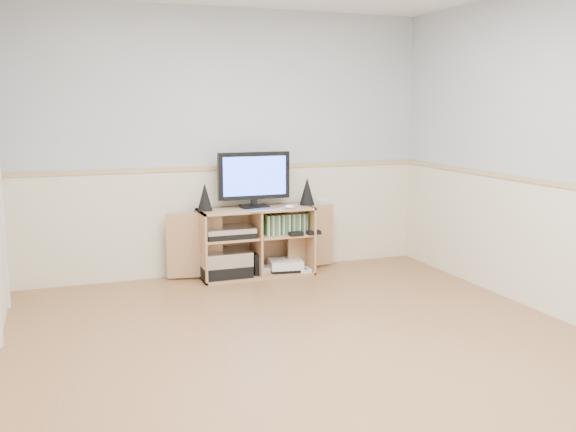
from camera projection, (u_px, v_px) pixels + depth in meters
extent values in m
cube|color=#AD744C|center=(317.00, 354.00, 4.21)|extent=(4.00, 4.50, 0.02)
cube|color=silver|center=(572.00, 154.00, 4.69)|extent=(0.02, 4.50, 2.50)
cube|color=silver|center=(226.00, 143.00, 6.09)|extent=(4.00, 0.02, 2.50)
cube|color=beige|center=(228.00, 221.00, 6.20)|extent=(4.00, 0.01, 1.00)
cube|color=tan|center=(227.00, 168.00, 6.11)|extent=(4.00, 0.02, 0.04)
cube|color=tan|center=(256.00, 274.00, 6.15)|extent=(1.08, 0.40, 0.02)
cube|color=tan|center=(256.00, 209.00, 6.05)|extent=(1.08, 0.40, 0.02)
cube|color=tan|center=(202.00, 246.00, 5.92)|extent=(0.02, 0.40, 0.65)
cube|color=tan|center=(308.00, 238.00, 6.28)|extent=(0.02, 0.40, 0.65)
cube|color=tan|center=(250.00, 238.00, 6.28)|extent=(1.08, 0.02, 0.65)
cube|color=tan|center=(256.00, 242.00, 6.10)|extent=(0.02, 0.38, 0.61)
cube|color=tan|center=(229.00, 238.00, 6.00)|extent=(0.51, 0.36, 0.02)
cube|color=tan|center=(283.00, 234.00, 6.18)|extent=(0.51, 0.36, 0.02)
cube|color=tan|center=(195.00, 245.00, 5.95)|extent=(0.51, 0.11, 0.61)
cube|color=tan|center=(311.00, 237.00, 6.35)|extent=(0.51, 0.11, 0.61)
cube|color=black|center=(254.00, 206.00, 6.09)|extent=(0.26, 0.18, 0.02)
cube|color=black|center=(254.00, 202.00, 6.08)|extent=(0.05, 0.04, 0.06)
cube|color=black|center=(254.00, 176.00, 6.04)|extent=(0.70, 0.05, 0.45)
cube|color=#3059FF|center=(255.00, 176.00, 6.01)|extent=(0.61, 0.01, 0.36)
cone|color=black|center=(205.00, 197.00, 5.88)|extent=(0.14, 0.14, 0.26)
cone|color=black|center=(307.00, 191.00, 6.22)|extent=(0.15, 0.15, 0.27)
cube|color=white|center=(263.00, 210.00, 5.92)|extent=(0.33, 0.20, 0.01)
ellipsoid|color=white|center=(290.00, 207.00, 6.01)|extent=(0.11, 0.08, 0.04)
cube|color=black|center=(225.00, 270.00, 6.03)|extent=(0.46, 0.34, 0.11)
cube|color=silver|center=(225.00, 258.00, 6.01)|extent=(0.46, 0.34, 0.13)
cube|color=black|center=(229.00, 234.00, 5.99)|extent=(0.46, 0.32, 0.05)
cube|color=silver|center=(229.00, 229.00, 5.98)|extent=(0.46, 0.32, 0.05)
cube|color=black|center=(255.00, 264.00, 6.08)|extent=(0.04, 0.14, 0.20)
cube|color=white|center=(272.00, 268.00, 6.23)|extent=(0.23, 0.19, 0.05)
cube|color=black|center=(285.00, 269.00, 6.23)|extent=(0.33, 0.28, 0.03)
cube|color=white|center=(285.00, 264.00, 6.22)|extent=(0.34, 0.30, 0.08)
cube|color=white|center=(308.00, 269.00, 6.22)|extent=(0.04, 0.14, 0.03)
cube|color=white|center=(300.00, 266.00, 6.36)|extent=(0.09, 0.15, 0.03)
cube|color=#3F8C3F|center=(285.00, 224.00, 6.15)|extent=(0.42, 0.13, 0.19)
cube|color=white|center=(323.00, 206.00, 6.52)|extent=(0.12, 0.03, 0.12)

